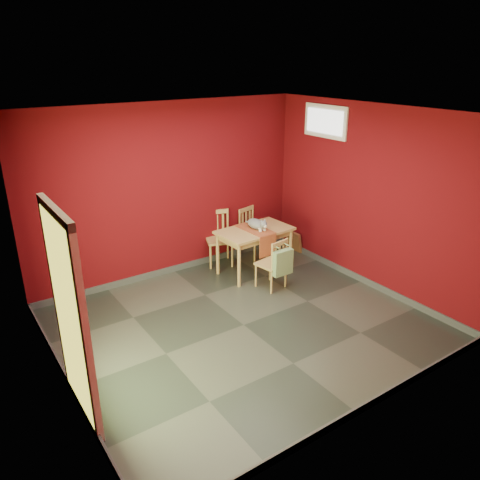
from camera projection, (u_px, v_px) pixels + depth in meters
ground at (244, 325)px, 6.14m from camera, size 4.50×4.50×0.00m
room_shell at (244, 322)px, 6.13m from camera, size 4.50×4.50×4.50m
doorway at (68, 312)px, 4.25m from camera, size 0.06×1.01×2.13m
window at (325, 121)px, 7.21m from camera, size 0.05×0.90×0.50m
outlet_plate at (254, 235)px, 8.40m from camera, size 0.08×0.02×0.12m
dining_table at (255, 235)px, 7.44m from camera, size 1.20×0.74×0.73m
table_runner at (259, 235)px, 7.34m from camera, size 0.36×0.70×0.35m
chair_far_left at (219, 237)px, 7.83m from camera, size 0.55×0.55×0.91m
chair_far_right at (252, 232)px, 8.14m from camera, size 0.49×0.49×0.86m
chair_near at (273, 263)px, 6.99m from camera, size 0.43×0.43×0.80m
tote_bag at (283, 262)px, 6.82m from camera, size 0.32×0.19×0.45m
cat at (256, 222)px, 7.40m from camera, size 0.33×0.48×0.22m
picture_frame at (294, 241)px, 8.42m from camera, size 0.13×0.37×0.37m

